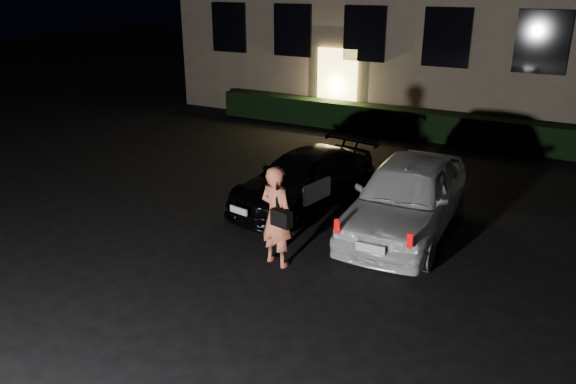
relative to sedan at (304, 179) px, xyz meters
The scene contains 5 objects.
ground 4.06m from the sedan, 75.43° to the right, with size 80.00×80.00×0.00m, color black.
hedge 6.69m from the sedan, 81.31° to the left, with size 15.00×0.70×0.85m, color black.
sedan is the anchor object (origin of this frame).
hatch 2.39m from the sedan, ahead, with size 1.92×4.36×1.46m.
man 2.84m from the sedan, 71.77° to the right, with size 0.74×0.55×1.77m.
Camera 1 is at (4.26, -6.23, 4.58)m, focal length 35.00 mm.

